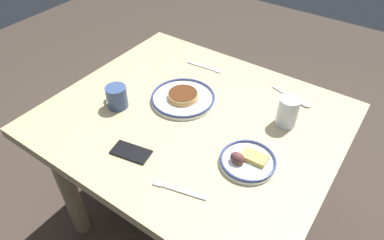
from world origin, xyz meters
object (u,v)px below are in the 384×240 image
(plate_center_pancakes, at_px, (246,160))
(coffee_mug, at_px, (116,96))
(fork_near, at_px, (204,67))
(tea_spoon, at_px, (296,99))
(plate_near_main, at_px, (183,97))
(drinking_glass, at_px, (287,113))
(fork_far, at_px, (179,190))
(cell_phone, at_px, (131,152))

(plate_center_pancakes, bearing_deg, coffee_mug, 2.08)
(plate_center_pancakes, height_order, fork_near, plate_center_pancakes)
(tea_spoon, bearing_deg, plate_center_pancakes, 89.45)
(plate_near_main, height_order, drinking_glass, drinking_glass)
(plate_center_pancakes, distance_m, fork_near, 0.64)
(plate_near_main, distance_m, coffee_mug, 0.28)
(plate_near_main, bearing_deg, fork_far, 124.36)
(plate_near_main, height_order, fork_near, plate_near_main)
(fork_near, bearing_deg, drinking_glass, 161.98)
(cell_phone, xyz_separation_m, tea_spoon, (-0.37, -0.64, 0.00))
(cell_phone, distance_m, fork_near, 0.64)
(plate_near_main, relative_size, coffee_mug, 2.36)
(cell_phone, bearing_deg, plate_center_pancakes, -163.45)
(drinking_glass, height_order, fork_far, drinking_glass)
(plate_center_pancakes, bearing_deg, cell_phone, 27.87)
(plate_center_pancakes, bearing_deg, fork_near, -43.28)
(coffee_mug, height_order, tea_spoon, coffee_mug)
(plate_center_pancakes, distance_m, tea_spoon, 0.45)
(drinking_glass, bearing_deg, coffee_mug, 25.45)
(fork_near, bearing_deg, plate_near_main, 104.12)
(drinking_glass, height_order, fork_near, drinking_glass)
(plate_near_main, distance_m, tea_spoon, 0.49)
(coffee_mug, height_order, fork_far, coffee_mug)
(coffee_mug, distance_m, fork_far, 0.52)
(plate_near_main, relative_size, drinking_glass, 2.25)
(coffee_mug, bearing_deg, plate_near_main, -137.51)
(drinking_glass, relative_size, cell_phone, 0.86)
(plate_center_pancakes, relative_size, tea_spoon, 1.02)
(fork_far, bearing_deg, tea_spoon, -100.77)
(cell_phone, relative_size, tea_spoon, 0.73)
(cell_phone, relative_size, fork_far, 0.76)
(fork_near, xyz_separation_m, fork_far, (-0.34, 0.67, -0.00))
(drinking_glass, xyz_separation_m, tea_spoon, (0.02, -0.17, -0.05))
(tea_spoon, bearing_deg, coffee_mug, 37.66)
(fork_near, bearing_deg, coffee_mug, 73.38)
(cell_phone, bearing_deg, tea_spoon, -131.51)
(plate_near_main, bearing_deg, tea_spoon, -145.09)
(fork_far, relative_size, tea_spoon, 0.96)
(drinking_glass, bearing_deg, plate_center_pancakes, 84.38)
(plate_near_main, xyz_separation_m, plate_center_pancakes, (-0.40, 0.17, 0.00))
(cell_phone, bearing_deg, fork_far, 160.21)
(fork_near, height_order, tea_spoon, tea_spoon)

